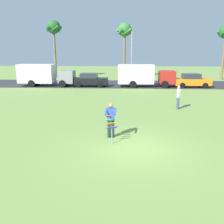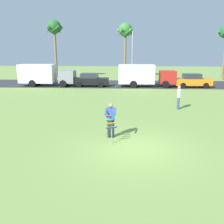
# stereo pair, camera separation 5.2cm
# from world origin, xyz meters

# --- Properties ---
(ground_plane) EXTENTS (120.00, 120.00, 0.00)m
(ground_plane) POSITION_xyz_m (0.00, 0.00, 0.00)
(ground_plane) COLOR olive
(road_strip) EXTENTS (120.00, 8.00, 0.01)m
(road_strip) POSITION_xyz_m (0.00, 21.55, 0.01)
(road_strip) COLOR #2D2D33
(road_strip) RESTS_ON ground
(person_kite_flyer) EXTENTS (0.53, 0.65, 1.73)m
(person_kite_flyer) POSITION_xyz_m (-1.13, 1.31, 0.95)
(person_kite_flyer) COLOR #26262B
(person_kite_flyer) RESTS_ON ground
(kite_held) EXTENTS (0.57, 0.72, 1.25)m
(kite_held) POSITION_xyz_m (-1.10, 0.66, 0.86)
(kite_held) COLOR #D83399
(kite_held) RESTS_ON ground
(parked_truck_grey_van) EXTENTS (6.70, 2.12, 2.62)m
(parked_truck_grey_van) POSITION_xyz_m (-10.41, 19.15, 1.41)
(parked_truck_grey_van) COLOR gray
(parked_truck_grey_van) RESTS_ON ground
(parked_car_black) EXTENTS (4.25, 1.93, 1.60)m
(parked_car_black) POSITION_xyz_m (-4.72, 19.15, 0.77)
(parked_car_black) COLOR black
(parked_car_black) RESTS_ON ground
(parked_truck_red_cab) EXTENTS (6.72, 2.16, 2.62)m
(parked_truck_red_cab) POSITION_xyz_m (1.61, 19.15, 1.41)
(parked_truck_red_cab) COLOR #B2231E
(parked_truck_red_cab) RESTS_ON ground
(parked_car_orange) EXTENTS (4.22, 1.88, 1.60)m
(parked_car_orange) POSITION_xyz_m (7.43, 19.14, 0.77)
(parked_car_orange) COLOR orange
(parked_car_orange) RESTS_ON ground
(palm_tree_left_near) EXTENTS (2.58, 2.71, 8.87)m
(palm_tree_left_near) POSITION_xyz_m (-11.68, 29.04, 7.42)
(palm_tree_left_near) COLOR brown
(palm_tree_left_near) RESTS_ON ground
(palm_tree_right_near) EXTENTS (2.58, 2.71, 8.43)m
(palm_tree_right_near) POSITION_xyz_m (-0.63, 29.38, 7.02)
(palm_tree_right_near) COLOR brown
(palm_tree_right_near) RESTS_ON ground
(streetlight_pole) EXTENTS (0.24, 1.65, 7.00)m
(streetlight_pole) POSITION_xyz_m (0.44, 26.68, 4.00)
(streetlight_pole) COLOR #9E9EA3
(streetlight_pole) RESTS_ON ground
(person_walker_near) EXTENTS (0.25, 0.57, 1.73)m
(person_walker_near) POSITION_xyz_m (3.45, 7.71, 0.93)
(person_walker_near) COLOR #384772
(person_walker_near) RESTS_ON ground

